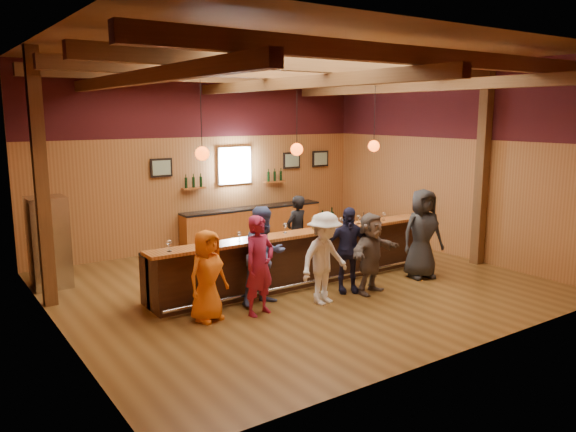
{
  "coord_description": "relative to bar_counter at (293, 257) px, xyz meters",
  "views": [
    {
      "loc": [
        -6.24,
        -8.87,
        3.39
      ],
      "look_at": [
        0.0,
        0.3,
        1.35
      ],
      "focal_mm": 35.0,
      "sensor_mm": 36.0,
      "label": 1
    }
  ],
  "objects": [
    {
      "name": "glass_c",
      "position": [
        -1.41,
        -0.32,
        0.71
      ],
      "size": [
        0.08,
        0.08,
        0.17
      ],
      "color": "silver",
      "rests_on": "bar_counter"
    },
    {
      "name": "window",
      "position": [
        0.78,
        3.8,
        1.53
      ],
      "size": [
        0.95,
        0.09,
        0.95
      ],
      "color": "silver",
      "rests_on": "room"
    },
    {
      "name": "customer_redvest",
      "position": [
        -1.51,
        -1.18,
        0.33
      ],
      "size": [
        0.7,
        0.54,
        1.71
      ],
      "primitive_type": "imported",
      "rotation": [
        0.0,
        0.0,
        0.23
      ],
      "color": "maroon",
      "rests_on": "ground"
    },
    {
      "name": "bottle_b",
      "position": [
        0.83,
        -0.2,
        0.74
      ],
      "size": [
        0.08,
        0.08,
        0.39
      ],
      "color": "black",
      "rests_on": "bar_counter"
    },
    {
      "name": "back_bar_cabinet",
      "position": [
        1.18,
        3.57,
        -0.05
      ],
      "size": [
        4.0,
        0.52,
        0.95
      ],
      "color": "#974A1B",
      "rests_on": "ground"
    },
    {
      "name": "room",
      "position": [
        -0.02,
        -0.09,
        2.69
      ],
      "size": [
        9.04,
        9.0,
        4.52
      ],
      "color": "brown",
      "rests_on": "ground"
    },
    {
      "name": "glass_h",
      "position": [
        2.14,
        -0.35,
        0.72
      ],
      "size": [
        0.08,
        0.08,
        0.18
      ],
      "color": "silver",
      "rests_on": "bar_counter"
    },
    {
      "name": "customer_dark",
      "position": [
        2.42,
        -1.21,
        0.41
      ],
      "size": [
        1.04,
        0.81,
        1.86
      ],
      "primitive_type": "imported",
      "rotation": [
        0.0,
        0.0,
        -0.27
      ],
      "color": "#252628",
      "rests_on": "ground"
    },
    {
      "name": "customer_brown",
      "position": [
        0.85,
        -1.37,
        0.26
      ],
      "size": [
        1.51,
        0.81,
        1.56
      ],
      "primitive_type": "imported",
      "rotation": [
        0.0,
        0.0,
        0.26
      ],
      "color": "#63564F",
      "rests_on": "ground"
    },
    {
      "name": "framed_pictures",
      "position": [
        1.65,
        3.79,
        1.58
      ],
      "size": [
        5.35,
        0.05,
        0.45
      ],
      "color": "black",
      "rests_on": "room"
    },
    {
      "name": "bottle_a",
      "position": [
        0.54,
        -0.27,
        0.73
      ],
      "size": [
        0.08,
        0.08,
        0.36
      ],
      "color": "black",
      "rests_on": "bar_counter"
    },
    {
      "name": "glass_e",
      "position": [
        -0.35,
        -0.23,
        0.73
      ],
      "size": [
        0.09,
        0.09,
        0.2
      ],
      "color": "silver",
      "rests_on": "bar_counter"
    },
    {
      "name": "customer_navy",
      "position": [
        0.52,
        -1.08,
        0.3
      ],
      "size": [
        1.05,
        0.76,
        1.65
      ],
      "primitive_type": "imported",
      "rotation": [
        0.0,
        0.0,
        -0.42
      ],
      "color": "#1D1D3A",
      "rests_on": "ground"
    },
    {
      "name": "customer_denim",
      "position": [
        -1.17,
        -0.8,
        0.37
      ],
      "size": [
        0.92,
        0.75,
        1.78
      ],
      "primitive_type": "imported",
      "rotation": [
        0.0,
        0.0,
        0.09
      ],
      "color": "#435386",
      "rests_on": "ground"
    },
    {
      "name": "glass_d",
      "position": [
        -1.18,
        -0.4,
        0.72
      ],
      "size": [
        0.08,
        0.08,
        0.18
      ],
      "color": "silver",
      "rests_on": "bar_counter"
    },
    {
      "name": "glass_f",
      "position": [
        0.95,
        -0.35,
        0.73
      ],
      "size": [
        0.09,
        0.09,
        0.19
      ],
      "color": "silver",
      "rests_on": "bar_counter"
    },
    {
      "name": "glass_b",
      "position": [
        -2.05,
        -0.31,
        0.72
      ],
      "size": [
        0.08,
        0.08,
        0.19
      ],
      "color": "silver",
      "rests_on": "bar_counter"
    },
    {
      "name": "wine_shelves",
      "position": [
        0.78,
        3.73,
        1.1
      ],
      "size": [
        3.0,
        0.18,
        0.3
      ],
      "color": "#974A1B",
      "rests_on": "room"
    },
    {
      "name": "pendant_lights",
      "position": [
        -0.02,
        -0.15,
        2.19
      ],
      "size": [
        4.24,
        0.24,
        1.37
      ],
      "color": "black",
      "rests_on": "room"
    },
    {
      "name": "glass_g",
      "position": [
        1.43,
        -0.34,
        0.72
      ],
      "size": [
        0.08,
        0.08,
        0.19
      ],
      "color": "silver",
      "rests_on": "bar_counter"
    },
    {
      "name": "ice_bucket",
      "position": [
        0.41,
        -0.25,
        0.7
      ],
      "size": [
        0.21,
        0.21,
        0.23
      ],
      "primitive_type": "cylinder",
      "color": "brown",
      "rests_on": "bar_counter"
    },
    {
      "name": "bar_counter",
      "position": [
        0.0,
        0.0,
        0.0
      ],
      "size": [
        6.3,
        1.07,
        1.11
      ],
      "color": "black",
      "rests_on": "ground"
    },
    {
      "name": "glass_a",
      "position": [
        -2.77,
        -0.37,
        0.73
      ],
      "size": [
        0.09,
        0.09,
        0.2
      ],
      "color": "silver",
      "rests_on": "bar_counter"
    },
    {
      "name": "stainless_fridge",
      "position": [
        -4.12,
        2.45,
        0.38
      ],
      "size": [
        0.7,
        0.7,
        1.8
      ],
      "primitive_type": "cube",
      "color": "silver",
      "rests_on": "ground"
    },
    {
      "name": "customer_white",
      "position": [
        -0.27,
        -1.37,
        0.31
      ],
      "size": [
        1.17,
        0.78,
        1.67
      ],
      "primitive_type": "imported",
      "rotation": [
        0.0,
        0.0,
        0.16
      ],
      "color": "white",
      "rests_on": "ground"
    },
    {
      "name": "customer_orange",
      "position": [
        -2.36,
        -0.94,
        0.24
      ],
      "size": [
        0.84,
        0.66,
        1.53
      ],
      "primitive_type": "imported",
      "rotation": [
        0.0,
        0.0,
        0.26
      ],
      "color": "orange",
      "rests_on": "ground"
    },
    {
      "name": "bartender",
      "position": [
        0.65,
        0.79,
        0.29
      ],
      "size": [
        0.68,
        0.53,
        1.63
      ],
      "primitive_type": "imported",
      "rotation": [
        0.0,
        0.0,
        3.4
      ],
      "color": "black",
      "rests_on": "ground"
    }
  ]
}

